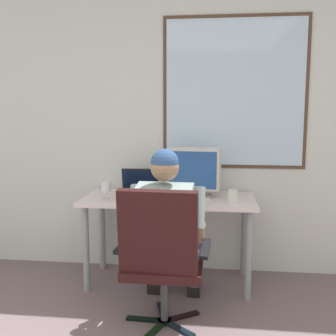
{
  "coord_description": "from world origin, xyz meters",
  "views": [
    {
      "loc": [
        0.32,
        -0.9,
        1.46
      ],
      "look_at": [
        -0.02,
        2.04,
        1.03
      ],
      "focal_mm": 43.47,
      "sensor_mm": 36.0,
      "label": 1
    }
  ],
  "objects_px": {
    "person_seated": "(168,229)",
    "wine_glass": "(106,187)",
    "office_chair": "(161,252)",
    "coffee_mug": "(233,196)",
    "desk": "(169,209)",
    "crt_monitor": "(194,170)",
    "laptop": "(139,188)"
  },
  "relations": [
    {
      "from": "office_chair",
      "to": "laptop",
      "type": "relative_size",
      "value": 2.9
    },
    {
      "from": "crt_monitor",
      "to": "wine_glass",
      "type": "bearing_deg",
      "value": -165.01
    },
    {
      "from": "crt_monitor",
      "to": "laptop",
      "type": "height_order",
      "value": "crt_monitor"
    },
    {
      "from": "desk",
      "to": "office_chair",
      "type": "relative_size",
      "value": 1.44
    },
    {
      "from": "office_chair",
      "to": "laptop",
      "type": "xyz_separation_m",
      "value": [
        -0.3,
        0.85,
        0.25
      ]
    },
    {
      "from": "desk",
      "to": "crt_monitor",
      "type": "xyz_separation_m",
      "value": [
        0.21,
        0.05,
        0.33
      ]
    },
    {
      "from": "laptop",
      "to": "person_seated",
      "type": "bearing_deg",
      "value": -61.9
    },
    {
      "from": "office_chair",
      "to": "laptop",
      "type": "distance_m",
      "value": 0.94
    },
    {
      "from": "desk",
      "to": "coffee_mug",
      "type": "relative_size",
      "value": 14.16
    },
    {
      "from": "person_seated",
      "to": "laptop",
      "type": "xyz_separation_m",
      "value": [
        -0.31,
        0.59,
        0.17
      ]
    },
    {
      "from": "office_chair",
      "to": "coffee_mug",
      "type": "xyz_separation_m",
      "value": [
        0.48,
        0.65,
        0.24
      ]
    },
    {
      "from": "office_chair",
      "to": "coffee_mug",
      "type": "height_order",
      "value": "office_chair"
    },
    {
      "from": "crt_monitor",
      "to": "desk",
      "type": "bearing_deg",
      "value": -166.32
    },
    {
      "from": "office_chair",
      "to": "coffee_mug",
      "type": "bearing_deg",
      "value": 53.63
    },
    {
      "from": "desk",
      "to": "wine_glass",
      "type": "bearing_deg",
      "value": -164.48
    },
    {
      "from": "person_seated",
      "to": "office_chair",
      "type": "bearing_deg",
      "value": -92.54
    },
    {
      "from": "coffee_mug",
      "to": "crt_monitor",
      "type": "bearing_deg",
      "value": 150.56
    },
    {
      "from": "person_seated",
      "to": "laptop",
      "type": "bearing_deg",
      "value": 118.1
    },
    {
      "from": "wine_glass",
      "to": "person_seated",
      "type": "bearing_deg",
      "value": -34.4
    },
    {
      "from": "desk",
      "to": "coffee_mug",
      "type": "xyz_separation_m",
      "value": [
        0.52,
        -0.13,
        0.15
      ]
    },
    {
      "from": "laptop",
      "to": "coffee_mug",
      "type": "height_order",
      "value": "laptop"
    },
    {
      "from": "crt_monitor",
      "to": "coffee_mug",
      "type": "distance_m",
      "value": 0.4
    },
    {
      "from": "wine_glass",
      "to": "laptop",
      "type": "bearing_deg",
      "value": 42.31
    },
    {
      "from": "laptop",
      "to": "coffee_mug",
      "type": "bearing_deg",
      "value": -14.53
    },
    {
      "from": "laptop",
      "to": "wine_glass",
      "type": "distance_m",
      "value": 0.32
    },
    {
      "from": "desk",
      "to": "office_chair",
      "type": "bearing_deg",
      "value": -87.04
    },
    {
      "from": "crt_monitor",
      "to": "office_chair",
      "type": "bearing_deg",
      "value": -101.29
    },
    {
      "from": "person_seated",
      "to": "coffee_mug",
      "type": "xyz_separation_m",
      "value": [
        0.47,
        0.38,
        0.16
      ]
    },
    {
      "from": "office_chair",
      "to": "wine_glass",
      "type": "xyz_separation_m",
      "value": [
        -0.53,
        0.64,
        0.29
      ]
    },
    {
      "from": "person_seated",
      "to": "wine_glass",
      "type": "height_order",
      "value": "person_seated"
    },
    {
      "from": "wine_glass",
      "to": "coffee_mug",
      "type": "xyz_separation_m",
      "value": [
        1.01,
        0.01,
        -0.05
      ]
    },
    {
      "from": "crt_monitor",
      "to": "wine_glass",
      "type": "height_order",
      "value": "crt_monitor"
    }
  ]
}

